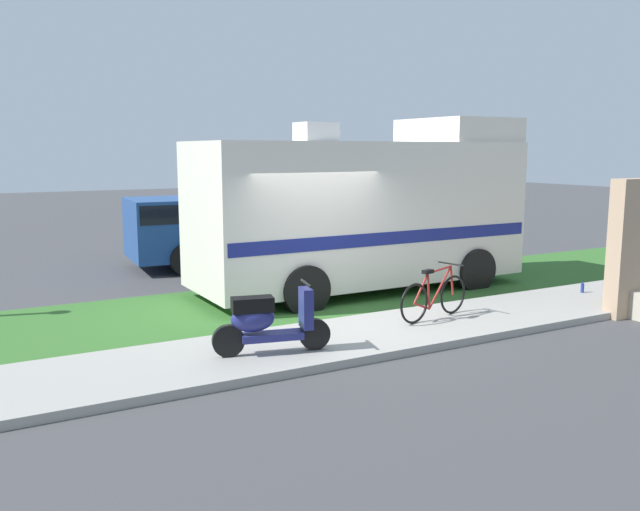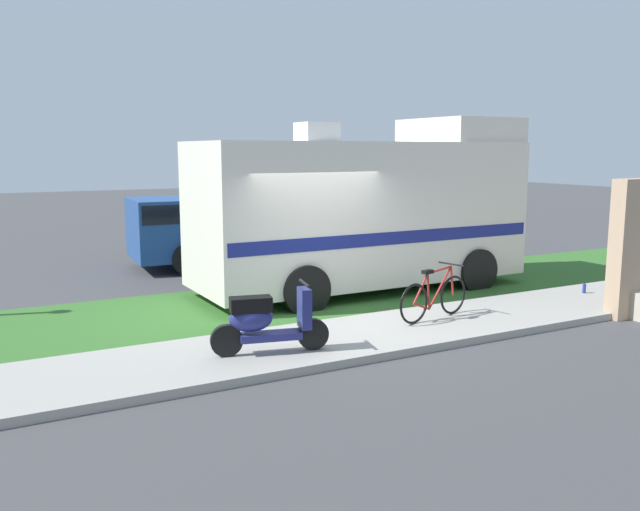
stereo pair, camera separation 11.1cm
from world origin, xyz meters
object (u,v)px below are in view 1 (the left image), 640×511
object	(u,v)px
motorhome_rv	(365,210)
bottle_spare	(606,287)
scooter	(267,321)
bicycle	(434,296)
pickup_truck_near	(222,228)
bottle_green	(582,288)

from	to	relation	value
motorhome_rv	bottle_spare	size ratio (longest dim) A/B	25.42
scooter	bicycle	bearing A→B (deg)	7.21
pickup_truck_near	motorhome_rv	bearing A→B (deg)	-72.89
motorhome_rv	bottle_spare	world-z (taller)	motorhome_rv
scooter	pickup_truck_near	xyz separation A→B (m)	(2.25, 7.64, 0.36)
bottle_green	bottle_spare	world-z (taller)	bottle_spare
motorhome_rv	pickup_truck_near	bearing A→B (deg)	107.11
scooter	bottle_green	xyz separation A→B (m)	(7.03, 0.59, -0.36)
scooter	bicycle	distance (m)	3.23
motorhome_rv	pickup_truck_near	xyz separation A→B (m)	(-1.37, 4.45, -0.75)
bicycle	scooter	bearing A→B (deg)	-172.79
motorhome_rv	scooter	xyz separation A→B (m)	(-3.62, -3.18, -1.11)
scooter	bottle_spare	distance (m)	7.41
bottle_green	bottle_spare	xyz separation A→B (m)	(0.37, -0.25, 0.02)
bicycle	motorhome_rv	bearing A→B (deg)	81.45
scooter	bottle_spare	xyz separation A→B (m)	(7.39, 0.34, -0.34)
pickup_truck_near	scooter	bearing A→B (deg)	-106.40
bicycle	bottle_green	size ratio (longest dim) A/B	7.32
scooter	motorhome_rv	bearing A→B (deg)	41.31
pickup_truck_near	bottle_green	distance (m)	8.54
bottle_green	motorhome_rv	bearing A→B (deg)	142.74
scooter	bicycle	xyz separation A→B (m)	(3.20, 0.41, -0.08)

